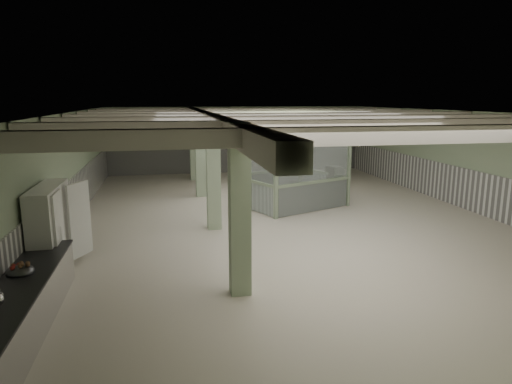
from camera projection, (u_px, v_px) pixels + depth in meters
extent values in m
plane|color=beige|center=(282.00, 216.00, 15.96)|extent=(20.00, 20.00, 0.00)
cube|color=silver|center=(284.00, 112.00, 15.23)|extent=(14.00, 20.00, 0.02)
cube|color=#9DAF8C|center=(237.00, 140.00, 25.20)|extent=(14.00, 0.02, 3.60)
cube|color=#9DAF8C|center=(476.00, 273.00, 6.00)|extent=(14.00, 0.02, 3.60)
cube|color=#9DAF8C|center=(66.00, 172.00, 14.24)|extent=(0.02, 20.00, 3.60)
cube|color=#9DAF8C|center=(465.00, 160.00, 16.96)|extent=(0.02, 20.00, 3.60)
cube|color=silver|center=(70.00, 205.00, 14.46)|extent=(0.05, 19.90, 1.50)
cube|color=silver|center=(462.00, 188.00, 17.16)|extent=(0.05, 19.90, 1.50)
cube|color=silver|center=(237.00, 159.00, 25.39)|extent=(13.90, 0.05, 1.50)
cube|color=white|center=(209.00, 119.00, 14.79)|extent=(0.45, 19.90, 0.40)
cube|color=white|center=(392.00, 135.00, 8.07)|extent=(13.90, 0.35, 0.32)
cube|color=white|center=(339.00, 127.00, 10.47)|extent=(13.90, 0.35, 0.32)
cube|color=white|center=(306.00, 121.00, 12.87)|extent=(13.90, 0.35, 0.32)
cube|color=white|center=(284.00, 118.00, 15.27)|extent=(13.90, 0.35, 0.32)
cube|color=white|center=(267.00, 115.00, 17.67)|extent=(13.90, 0.35, 0.32)
cube|color=white|center=(255.00, 113.00, 20.07)|extent=(13.90, 0.35, 0.32)
cube|color=white|center=(245.00, 111.00, 22.47)|extent=(13.90, 0.35, 0.32)
cube|color=#A4BB96|center=(240.00, 210.00, 9.35)|extent=(0.42, 0.42, 3.60)
cube|color=#A4BB96|center=(213.00, 172.00, 14.15)|extent=(0.42, 0.42, 3.60)
cube|color=#A4BB96|center=(200.00, 154.00, 18.95)|extent=(0.42, 0.42, 3.60)
cube|color=#A4BB96|center=(194.00, 144.00, 22.79)|extent=(0.42, 0.42, 3.60)
cone|color=#2C382A|center=(359.00, 142.00, 10.64)|extent=(0.44, 0.44, 0.22)
cone|color=#2C382A|center=(294.00, 128.00, 15.92)|extent=(0.44, 0.44, 0.22)
cone|color=#2C382A|center=(263.00, 121.00, 20.72)|extent=(0.44, 0.44, 0.22)
cube|color=silver|center=(19.00, 312.00, 7.89)|extent=(0.86, 5.12, 0.88)
cube|color=black|center=(17.00, 287.00, 7.79)|extent=(0.90, 5.16, 0.04)
cube|color=silver|center=(51.00, 233.00, 10.63)|extent=(0.54, 2.15, 1.97)
cube|color=silver|center=(60.00, 238.00, 10.22)|extent=(0.06, 0.80, 1.87)
cube|color=silver|center=(74.00, 225.00, 11.27)|extent=(0.42, 0.74, 1.87)
cube|color=silver|center=(61.00, 238.00, 10.23)|extent=(0.02, 0.05, 0.30)
cube|color=silver|center=(70.00, 226.00, 11.17)|extent=(0.02, 0.05, 0.30)
cube|color=gray|center=(276.00, 178.00, 15.35)|extent=(0.16, 0.16, 2.87)
cube|color=gray|center=(232.00, 167.00, 17.67)|extent=(0.16, 0.16, 2.87)
cube|color=gray|center=(349.00, 169.00, 17.25)|extent=(0.16, 0.16, 2.87)
cube|color=gray|center=(300.00, 160.00, 19.57)|extent=(0.16, 0.16, 2.87)
cube|color=gray|center=(290.00, 129.00, 17.16)|extent=(4.61, 4.31, 0.12)
cube|color=silver|center=(314.00, 197.00, 16.48)|extent=(3.01, 1.32, 1.05)
cube|color=silver|center=(315.00, 163.00, 16.23)|extent=(3.01, 1.32, 1.22)
cube|color=silver|center=(268.00, 185.00, 18.80)|extent=(3.01, 1.32, 1.05)
cube|color=silver|center=(268.00, 155.00, 18.55)|extent=(3.01, 1.32, 1.22)
cube|color=silver|center=(252.00, 196.00, 16.69)|extent=(1.09, 2.48, 1.05)
cube|color=silver|center=(252.00, 163.00, 16.44)|extent=(1.09, 2.48, 1.22)
cube|color=silver|center=(322.00, 186.00, 18.59)|extent=(1.09, 2.48, 1.05)
cube|color=silver|center=(323.00, 156.00, 18.34)|extent=(1.09, 2.48, 1.22)
cube|color=#4E5244|center=(334.00, 184.00, 18.26)|extent=(0.60, 0.74, 1.41)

